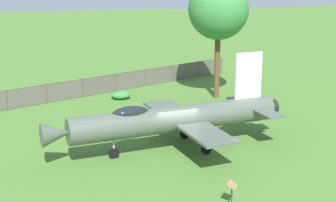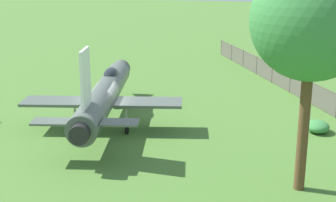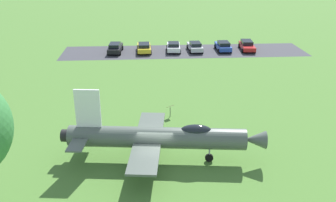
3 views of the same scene
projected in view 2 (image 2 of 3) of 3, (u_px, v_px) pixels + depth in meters
name	position (u px, v px, depth m)	size (l,w,h in m)	color
ground_plane	(105.00, 126.00, 29.06)	(200.00, 200.00, 0.00)	#47722D
display_jet	(105.00, 93.00, 28.87)	(14.66, 9.37, 5.47)	#4C564C
shade_tree	(312.00, 21.00, 19.04)	(4.79, 4.89, 9.67)	brown
perimeter_fence	(311.00, 92.00, 33.34)	(34.95, 16.06, 1.57)	#4C4238
shrub_near_fence	(318.00, 126.00, 27.93)	(1.58, 1.31, 0.67)	#387F3D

